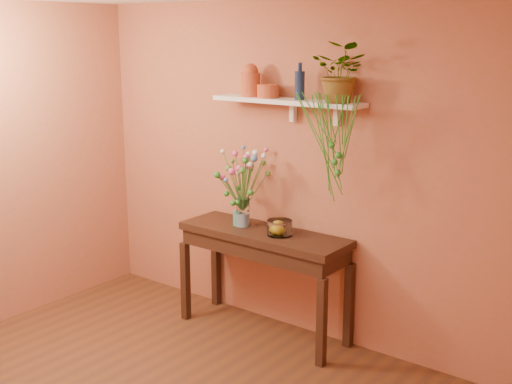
{
  "coord_description": "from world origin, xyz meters",
  "views": [
    {
      "loc": [
        2.97,
        -2.31,
        2.42
      ],
      "look_at": [
        0.0,
        1.55,
        1.25
      ],
      "focal_mm": 46.02,
      "sensor_mm": 36.0,
      "label": 1
    }
  ],
  "objects_px": {
    "terracotta_jug": "(251,81)",
    "sideboard": "(263,246)",
    "glass_bowl": "(280,228)",
    "spider_plant": "(342,72)",
    "glass_vase": "(243,214)",
    "blue_bottle": "(300,85)",
    "bouquet": "(242,172)"
  },
  "relations": [
    {
      "from": "spider_plant",
      "to": "glass_bowl",
      "type": "xyz_separation_m",
      "value": [
        -0.45,
        -0.12,
        -1.22
      ]
    },
    {
      "from": "sideboard",
      "to": "terracotta_jug",
      "type": "distance_m",
      "value": 1.33
    },
    {
      "from": "glass_bowl",
      "to": "blue_bottle",
      "type": "bearing_deg",
      "value": 59.02
    },
    {
      "from": "blue_bottle",
      "to": "spider_plant",
      "type": "height_order",
      "value": "spider_plant"
    },
    {
      "from": "blue_bottle",
      "to": "spider_plant",
      "type": "bearing_deg",
      "value": -2.06
    },
    {
      "from": "terracotta_jug",
      "to": "glass_vase",
      "type": "relative_size",
      "value": 1.12
    },
    {
      "from": "sideboard",
      "to": "glass_bowl",
      "type": "xyz_separation_m",
      "value": [
        0.17,
        -0.01,
        0.18
      ]
    },
    {
      "from": "spider_plant",
      "to": "bouquet",
      "type": "distance_m",
      "value": 1.18
    },
    {
      "from": "glass_vase",
      "to": "bouquet",
      "type": "height_order",
      "value": "bouquet"
    },
    {
      "from": "sideboard",
      "to": "blue_bottle",
      "type": "height_order",
      "value": "blue_bottle"
    },
    {
      "from": "blue_bottle",
      "to": "bouquet",
      "type": "distance_m",
      "value": 0.87
    },
    {
      "from": "blue_bottle",
      "to": "glass_vase",
      "type": "distance_m",
      "value": 1.18
    },
    {
      "from": "terracotta_jug",
      "to": "sideboard",
      "type": "bearing_deg",
      "value": -26.86
    },
    {
      "from": "spider_plant",
      "to": "glass_bowl",
      "type": "distance_m",
      "value": 1.31
    },
    {
      "from": "terracotta_jug",
      "to": "glass_vase",
      "type": "xyz_separation_m",
      "value": [
        -0.0,
        -0.1,
        -1.08
      ]
    },
    {
      "from": "bouquet",
      "to": "glass_bowl",
      "type": "relative_size",
      "value": 2.59
    },
    {
      "from": "spider_plant",
      "to": "bouquet",
      "type": "xyz_separation_m",
      "value": [
        -0.84,
        -0.11,
        -0.82
      ]
    },
    {
      "from": "glass_bowl",
      "to": "bouquet",
      "type": "bearing_deg",
      "value": 178.12
    },
    {
      "from": "glass_bowl",
      "to": "sideboard",
      "type": "bearing_deg",
      "value": 175.88
    },
    {
      "from": "spider_plant",
      "to": "glass_vase",
      "type": "xyz_separation_m",
      "value": [
        -0.84,
        -0.1,
        -1.18
      ]
    },
    {
      "from": "terracotta_jug",
      "to": "bouquet",
      "type": "relative_size",
      "value": 0.5
    },
    {
      "from": "sideboard",
      "to": "bouquet",
      "type": "xyz_separation_m",
      "value": [
        -0.23,
        0.0,
        0.58
      ]
    },
    {
      "from": "blue_bottle",
      "to": "glass_vase",
      "type": "xyz_separation_m",
      "value": [
        -0.47,
        -0.11,
        -1.07
      ]
    },
    {
      "from": "glass_vase",
      "to": "bouquet",
      "type": "relative_size",
      "value": 0.45
    },
    {
      "from": "bouquet",
      "to": "glass_bowl",
      "type": "bearing_deg",
      "value": -1.88
    },
    {
      "from": "terracotta_jug",
      "to": "bouquet",
      "type": "bearing_deg",
      "value": -95.43
    },
    {
      "from": "sideboard",
      "to": "glass_bowl",
      "type": "relative_size",
      "value": 7.21
    },
    {
      "from": "terracotta_jug",
      "to": "bouquet",
      "type": "distance_m",
      "value": 0.74
    },
    {
      "from": "sideboard",
      "to": "spider_plant",
      "type": "bearing_deg",
      "value": 9.95
    },
    {
      "from": "blue_bottle",
      "to": "spider_plant",
      "type": "relative_size",
      "value": 0.64
    },
    {
      "from": "sideboard",
      "to": "glass_vase",
      "type": "bearing_deg",
      "value": 178.1
    },
    {
      "from": "blue_bottle",
      "to": "glass_vase",
      "type": "relative_size",
      "value": 1.2
    }
  ]
}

